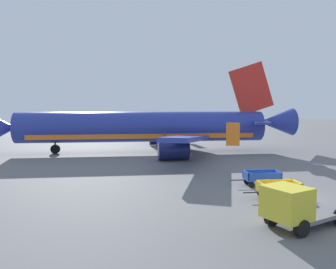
{
  "coord_description": "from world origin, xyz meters",
  "views": [
    {
      "loc": [
        -18.61,
        -13.73,
        5.89
      ],
      "look_at": [
        0.78,
        15.8,
        2.8
      ],
      "focal_mm": 36.78,
      "sensor_mm": 36.0,
      "label": 1
    }
  ],
  "objects_px": {
    "airplane": "(151,127)",
    "service_truck_beside_carts": "(294,206)",
    "baggage_cart_nearest": "(278,189)",
    "baggage_cart_second_in_row": "(262,177)"
  },
  "relations": [
    {
      "from": "airplane",
      "to": "service_truck_beside_carts",
      "type": "height_order",
      "value": "airplane"
    },
    {
      "from": "baggage_cart_nearest",
      "to": "airplane",
      "type": "bearing_deg",
      "value": 79.74
    },
    {
      "from": "baggage_cart_nearest",
      "to": "service_truck_beside_carts",
      "type": "xyz_separation_m",
      "value": [
        -3.72,
        -3.87,
        0.5
      ]
    },
    {
      "from": "baggage_cart_nearest",
      "to": "baggage_cart_second_in_row",
      "type": "distance_m",
      "value": 3.47
    },
    {
      "from": "baggage_cart_nearest",
      "to": "baggage_cart_second_in_row",
      "type": "relative_size",
      "value": 1.01
    },
    {
      "from": "airplane",
      "to": "service_truck_beside_carts",
      "type": "xyz_separation_m",
      "value": [
        -7.84,
        -26.58,
        -1.95
      ]
    },
    {
      "from": "airplane",
      "to": "baggage_cart_second_in_row",
      "type": "height_order",
      "value": "airplane"
    },
    {
      "from": "airplane",
      "to": "service_truck_beside_carts",
      "type": "relative_size",
      "value": 7.94
    },
    {
      "from": "service_truck_beside_carts",
      "to": "baggage_cart_second_in_row",
      "type": "bearing_deg",
      "value": 50.98
    },
    {
      "from": "baggage_cart_second_in_row",
      "to": "service_truck_beside_carts",
      "type": "relative_size",
      "value": 0.78
    }
  ]
}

